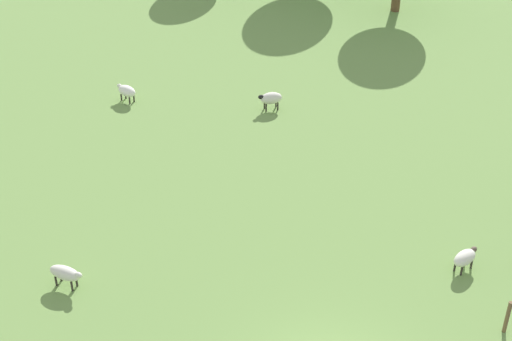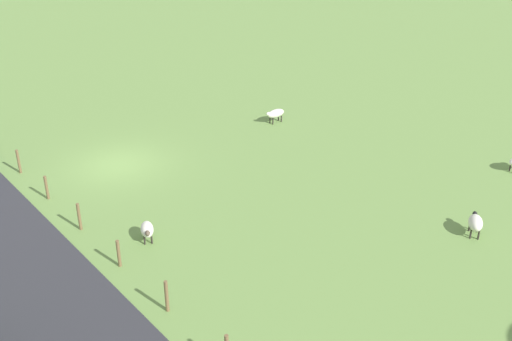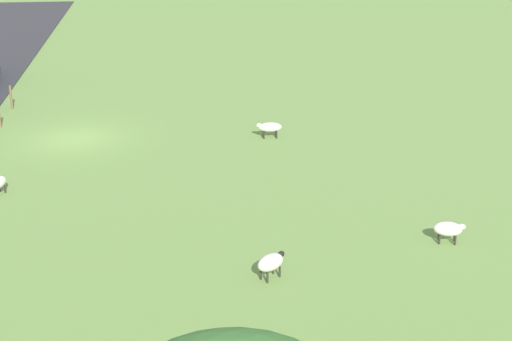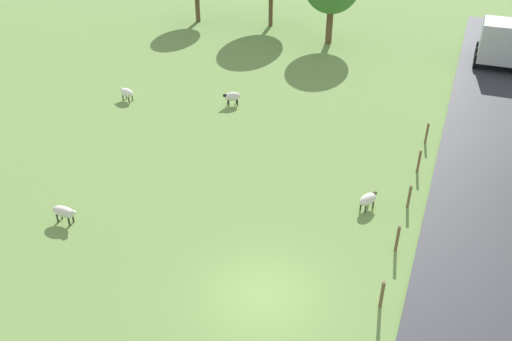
% 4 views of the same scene
% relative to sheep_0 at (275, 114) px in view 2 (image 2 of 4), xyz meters
% --- Properties ---
extents(ground_plane, '(160.00, 160.00, 0.00)m').
position_rel_sheep_0_xyz_m(ground_plane, '(9.07, -0.80, -0.52)').
color(ground_plane, '#6B8E47').
extents(sheep_0, '(1.20, 0.47, 0.75)m').
position_rel_sheep_0_xyz_m(sheep_0, '(0.00, 0.00, 0.00)').
color(sheep_0, silver).
rests_on(sheep_0, ground_plane).
extents(sheep_1, '(1.09, 1.01, 0.81)m').
position_rel_sheep_0_xyz_m(sheep_1, '(1.56, 13.23, 0.03)').
color(sheep_1, silver).
rests_on(sheep_1, ground_plane).
extents(sheep_3, '(0.85, 1.08, 0.72)m').
position_rel_sheep_0_xyz_m(sheep_3, '(11.32, 5.64, -0.04)').
color(sheep_3, silver).
rests_on(sheep_3, ground_plane).
extents(fence_post_1, '(0.12, 0.12, 1.15)m').
position_rel_sheep_0_xyz_m(fence_post_1, '(12.91, -2.92, 0.06)').
color(fence_post_1, brown).
rests_on(fence_post_1, ground_plane).
extents(fence_post_2, '(0.12, 0.12, 1.07)m').
position_rel_sheep_0_xyz_m(fence_post_2, '(12.91, 0.19, 0.02)').
color(fence_post_2, brown).
rests_on(fence_post_2, ground_plane).
extents(fence_post_3, '(0.12, 0.12, 1.15)m').
position_rel_sheep_0_xyz_m(fence_post_3, '(12.91, 3.31, 0.06)').
color(fence_post_3, brown).
rests_on(fence_post_3, ground_plane).
extents(fence_post_4, '(0.12, 0.12, 1.07)m').
position_rel_sheep_0_xyz_m(fence_post_4, '(12.91, 6.42, 0.02)').
color(fence_post_4, brown).
rests_on(fence_post_4, ground_plane).
extents(fence_post_5, '(0.12, 0.12, 1.15)m').
position_rel_sheep_0_xyz_m(fence_post_5, '(12.91, 9.54, 0.06)').
color(fence_post_5, brown).
rests_on(fence_post_5, ground_plane).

